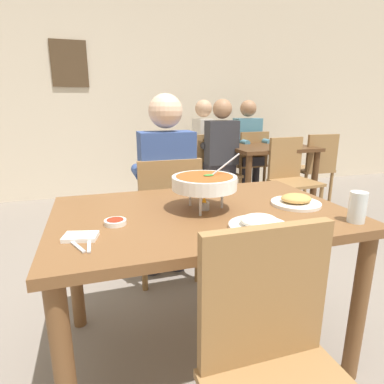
# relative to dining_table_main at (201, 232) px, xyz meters

# --- Properties ---
(ground_plane) EXTENTS (16.00, 16.00, 0.00)m
(ground_plane) POSITION_rel_dining_table_main_xyz_m (0.00, 0.00, -0.65)
(ground_plane) COLOR gray
(cafe_rear_partition) EXTENTS (10.00, 0.10, 3.00)m
(cafe_rear_partition) POSITION_rel_dining_table_main_xyz_m (0.00, 3.29, 0.85)
(cafe_rear_partition) COLOR beige
(cafe_rear_partition) RESTS_ON ground_plane
(picture_frame_hung) EXTENTS (0.44, 0.03, 0.56)m
(picture_frame_hung) POSITION_rel_dining_table_main_xyz_m (-0.66, 3.23, 1.10)
(picture_frame_hung) COLOR #4C3823
(dining_table_main) EXTENTS (1.34, 0.88, 0.76)m
(dining_table_main) POSITION_rel_dining_table_main_xyz_m (0.00, 0.00, 0.00)
(dining_table_main) COLOR brown
(dining_table_main) RESTS_ON ground_plane
(chair_diner_main) EXTENTS (0.44, 0.44, 0.90)m
(chair_diner_main) POSITION_rel_dining_table_main_xyz_m (-0.00, 0.73, -0.14)
(chair_diner_main) COLOR olive
(chair_diner_main) RESTS_ON ground_plane
(diner_main) EXTENTS (0.40, 0.45, 1.31)m
(diner_main) POSITION_rel_dining_table_main_xyz_m (0.00, 0.76, 0.09)
(diner_main) COLOR #2D2D38
(diner_main) RESTS_ON ground_plane
(chair_viewer_empty) EXTENTS (0.44, 0.44, 0.90)m
(chair_viewer_empty) POSITION_rel_dining_table_main_xyz_m (0.00, -0.70, -0.14)
(chair_viewer_empty) COLOR olive
(chair_viewer_empty) RESTS_ON ground_plane
(curry_bowl) EXTENTS (0.33, 0.30, 0.26)m
(curry_bowl) POSITION_rel_dining_table_main_xyz_m (0.02, 0.01, 0.24)
(curry_bowl) COLOR silver
(curry_bowl) RESTS_ON dining_table_main
(rice_plate) EXTENTS (0.24, 0.24, 0.06)m
(rice_plate) POSITION_rel_dining_table_main_xyz_m (0.14, -0.28, 0.13)
(rice_plate) COLOR white
(rice_plate) RESTS_ON dining_table_main
(appetizer_plate) EXTENTS (0.24, 0.24, 0.06)m
(appetizer_plate) POSITION_rel_dining_table_main_xyz_m (0.47, -0.06, 0.13)
(appetizer_plate) COLOR white
(appetizer_plate) RESTS_ON dining_table_main
(sauce_dish) EXTENTS (0.09, 0.09, 0.02)m
(sauce_dish) POSITION_rel_dining_table_main_xyz_m (-0.40, -0.07, 0.12)
(sauce_dish) COLOR white
(sauce_dish) RESTS_ON dining_table_main
(napkin_folded) EXTENTS (0.14, 0.11, 0.02)m
(napkin_folded) POSITION_rel_dining_table_main_xyz_m (-0.53, -0.18, 0.12)
(napkin_folded) COLOR white
(napkin_folded) RESTS_ON dining_table_main
(fork_utensil) EXTENTS (0.08, 0.16, 0.01)m
(fork_utensil) POSITION_rel_dining_table_main_xyz_m (-0.55, -0.23, 0.11)
(fork_utensil) COLOR silver
(fork_utensil) RESTS_ON dining_table_main
(spoon_utensil) EXTENTS (0.01, 0.17, 0.01)m
(spoon_utensil) POSITION_rel_dining_table_main_xyz_m (-0.50, -0.23, 0.11)
(spoon_utensil) COLOR silver
(spoon_utensil) RESTS_ON dining_table_main
(drink_glass) EXTENTS (0.07, 0.07, 0.13)m
(drink_glass) POSITION_rel_dining_table_main_xyz_m (0.57, -0.34, 0.17)
(drink_glass) COLOR silver
(drink_glass) RESTS_ON dining_table_main
(dining_table_far) EXTENTS (1.00, 0.80, 0.76)m
(dining_table_far) POSITION_rel_dining_table_main_xyz_m (1.59, 2.10, -0.03)
(dining_table_far) COLOR #51331C
(dining_table_far) RESTS_ON ground_plane
(chair_bg_left) EXTENTS (0.49, 0.49, 0.90)m
(chair_bg_left) POSITION_rel_dining_table_main_xyz_m (1.00, 2.64, -0.14)
(chair_bg_left) COLOR olive
(chair_bg_left) RESTS_ON ground_plane
(chair_bg_middle) EXTENTS (0.50, 0.50, 0.90)m
(chair_bg_middle) POSITION_rel_dining_table_main_xyz_m (0.93, 2.22, -0.14)
(chair_bg_middle) COLOR olive
(chair_bg_middle) RESTS_ON ground_plane
(chair_bg_right) EXTENTS (0.46, 0.46, 0.90)m
(chair_bg_right) POSITION_rel_dining_table_main_xyz_m (1.60, 2.60, -0.14)
(chair_bg_right) COLOR olive
(chair_bg_right) RESTS_ON ground_plane
(chair_bg_corner) EXTENTS (0.45, 0.45, 0.90)m
(chair_bg_corner) POSITION_rel_dining_table_main_xyz_m (2.22, 2.01, -0.14)
(chair_bg_corner) COLOR olive
(chair_bg_corner) RESTS_ON ground_plane
(chair_bg_window) EXTENTS (0.47, 0.47, 0.90)m
(chair_bg_window) POSITION_rel_dining_table_main_xyz_m (1.58, 1.60, -0.14)
(chair_bg_window) COLOR olive
(chair_bg_window) RESTS_ON ground_plane
(patron_bg_left) EXTENTS (0.45, 0.40, 1.31)m
(patron_bg_left) POSITION_rel_dining_table_main_xyz_m (0.98, 2.66, 0.09)
(patron_bg_left) COLOR #2D2D38
(patron_bg_left) RESTS_ON ground_plane
(patron_bg_middle) EXTENTS (0.40, 0.45, 1.31)m
(patron_bg_middle) POSITION_rel_dining_table_main_xyz_m (0.97, 2.14, 0.09)
(patron_bg_middle) COLOR #2D2D38
(patron_bg_middle) RESTS_ON ground_plane
(patron_bg_right) EXTENTS (0.40, 0.45, 1.31)m
(patron_bg_right) POSITION_rel_dining_table_main_xyz_m (1.58, 2.64, 0.09)
(patron_bg_right) COLOR #2D2D38
(patron_bg_right) RESTS_ON ground_plane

